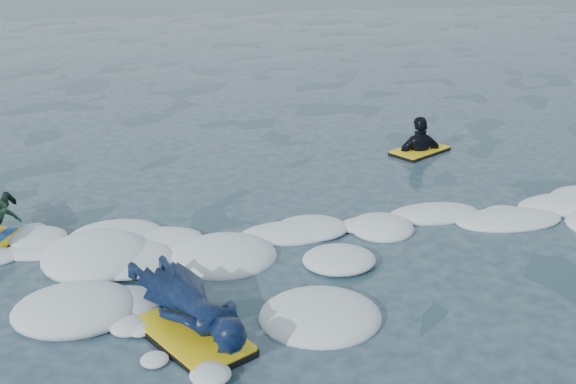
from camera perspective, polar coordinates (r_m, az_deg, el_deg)
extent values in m
plane|color=#1D3B45|center=(7.27, -0.54, -8.69)|extent=(120.00, 120.00, 0.00)
cube|color=black|center=(6.71, -7.50, -11.31)|extent=(1.14, 1.36, 0.06)
cube|color=yellow|center=(6.69, -7.52, -11.02)|extent=(1.10, 1.32, 0.02)
imported|color=#0B224F|center=(6.81, -7.77, -8.60)|extent=(1.31, 1.89, 0.43)
cube|color=black|center=(11.73, 10.36, 3.18)|extent=(1.11, 0.95, 0.05)
cube|color=yellow|center=(11.72, 10.37, 3.33)|extent=(1.08, 0.92, 0.02)
imported|color=black|center=(11.78, 10.31, 2.45)|extent=(0.87, 0.40, 1.45)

